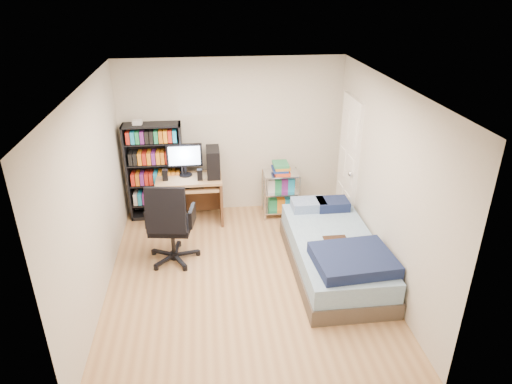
{
  "coord_description": "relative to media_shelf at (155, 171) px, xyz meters",
  "views": [
    {
      "loc": [
        -0.43,
        -4.92,
        3.58
      ],
      "look_at": [
        0.2,
        0.4,
        1.03
      ],
      "focal_mm": 32.0,
      "sensor_mm": 36.0,
      "label": 1
    }
  ],
  "objects": [
    {
      "name": "door",
      "position": [
        2.96,
        -0.49,
        0.2
      ],
      "size": [
        0.12,
        0.8,
        2.0
      ],
      "color": "white",
      "rests_on": "room"
    },
    {
      "name": "wire_cart",
      "position": [
        1.98,
        -0.18,
        -0.2
      ],
      "size": [
        0.58,
        0.42,
        0.92
      ],
      "rotation": [
        0.0,
        0.0,
        -0.02
      ],
      "color": "silver",
      "rests_on": "room"
    },
    {
      "name": "media_shelf",
      "position": [
        0.0,
        0.0,
        0.0
      ],
      "size": [
        0.88,
        0.29,
        1.63
      ],
      "color": "black",
      "rests_on": "room"
    },
    {
      "name": "room",
      "position": [
        1.23,
        -1.84,
        0.45
      ],
      "size": [
        3.58,
        4.08,
        2.58
      ],
      "color": "tan",
      "rests_on": "ground"
    },
    {
      "name": "office_chair",
      "position": [
        0.29,
        -1.36,
        -0.42
      ],
      "size": [
        0.81,
        0.81,
        1.2
      ],
      "rotation": [
        0.0,
        0.0,
        -0.15
      ],
      "color": "black",
      "rests_on": "room"
    },
    {
      "name": "bed",
      "position": [
        2.43,
        -1.83,
        -0.53
      ],
      "size": [
        1.08,
        2.16,
        0.62
      ],
      "color": "#4F443B",
      "rests_on": "room"
    },
    {
      "name": "computer_desk",
      "position": [
        0.63,
        -0.18,
        -0.12
      ],
      "size": [
        1.01,
        0.58,
        1.27
      ],
      "color": "#A58055",
      "rests_on": "room"
    }
  ]
}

